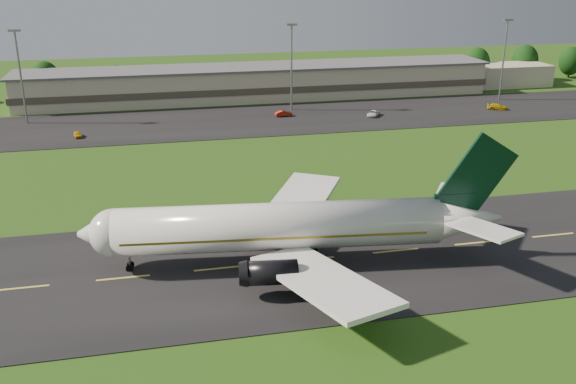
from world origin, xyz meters
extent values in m
plane|color=#294812|center=(0.00, 0.00, 0.00)|extent=(360.00, 360.00, 0.00)
cube|color=black|center=(0.00, 0.00, 0.05)|extent=(220.00, 30.00, 0.10)
cube|color=black|center=(0.00, 72.00, 0.05)|extent=(260.00, 30.00, 0.10)
cylinder|color=white|center=(-14.85, 0.00, 4.80)|extent=(38.40, 10.08, 5.60)
sphere|color=white|center=(-33.72, 2.26, 4.80)|extent=(5.60, 5.60, 5.60)
cone|color=white|center=(-35.70, 2.50, 4.80)|extent=(4.61, 5.81, 5.38)
cone|color=white|center=(7.49, -2.68, 4.80)|extent=(9.59, 6.52, 5.49)
cube|color=olive|center=(-15.35, 0.06, 4.45)|extent=(35.42, 9.76, 0.28)
cube|color=black|center=(-34.31, 2.33, 5.35)|extent=(2.34, 3.22, 0.65)
cube|color=white|center=(-12.69, -11.34, 3.30)|extent=(12.29, 20.20, 2.20)
cube|color=white|center=(-10.07, 10.51, 3.30)|extent=(15.74, 19.88, 2.20)
cube|color=white|center=(6.89, -7.64, 5.70)|extent=(6.80, 9.37, 0.91)
cube|color=white|center=(8.08, 2.29, 5.70)|extent=(8.14, 9.26, 0.91)
cube|color=black|center=(6.00, -2.50, 6.60)|extent=(5.03, 1.14, 3.00)
cube|color=black|center=(8.48, -2.80, 10.30)|extent=(9.42, 1.57, 10.55)
cylinder|color=black|center=(-17.29, -7.76, 2.90)|extent=(5.88, 3.35, 2.70)
cylinder|color=black|center=(-15.39, 8.12, 2.90)|extent=(5.88, 3.35, 2.70)
cube|color=#B4A88A|center=(0.00, 96.00, 4.00)|extent=(120.00, 15.00, 8.00)
cube|color=#4C4438|center=(0.00, 96.00, 3.20)|extent=(121.00, 15.40, 1.60)
cube|color=#595B60|center=(0.00, 96.00, 8.15)|extent=(122.00, 16.00, 0.50)
cube|color=#B4A88A|center=(70.00, 98.00, 3.00)|extent=(28.00, 11.00, 6.00)
cylinder|color=gray|center=(-55.00, 80.00, 10.00)|extent=(0.44, 0.44, 20.00)
cube|color=gray|center=(-55.00, 80.00, 20.10)|extent=(2.40, 1.20, 0.50)
cylinder|color=gray|center=(5.00, 80.00, 10.00)|extent=(0.44, 0.44, 20.00)
cube|color=gray|center=(5.00, 80.00, 20.10)|extent=(2.40, 1.20, 0.50)
cylinder|color=gray|center=(60.00, 80.00, 10.00)|extent=(0.44, 0.44, 20.00)
cube|color=gray|center=(60.00, 80.00, 20.10)|extent=(2.40, 1.20, 0.50)
cylinder|color=black|center=(-53.68, 106.05, 1.55)|extent=(0.56, 0.56, 3.10)
ellipsoid|color=black|center=(-53.68, 106.05, 5.33)|extent=(7.23, 7.23, 9.03)
cylinder|color=black|center=(-35.98, 106.50, 1.29)|extent=(0.56, 0.56, 2.58)
ellipsoid|color=black|center=(-35.98, 106.50, 4.44)|extent=(6.02, 6.02, 7.52)
cylinder|color=black|center=(43.40, 104.67, 1.30)|extent=(0.56, 0.56, 2.60)
ellipsoid|color=black|center=(43.40, 104.67, 4.47)|extent=(6.06, 6.06, 7.58)
cylinder|color=black|center=(66.71, 105.18, 1.57)|extent=(0.56, 0.56, 3.14)
ellipsoid|color=black|center=(66.71, 105.18, 5.41)|extent=(7.33, 7.33, 9.16)
cylinder|color=black|center=(82.16, 105.03, 1.64)|extent=(0.56, 0.56, 3.28)
ellipsoid|color=black|center=(82.16, 105.03, 5.65)|extent=(7.66, 7.66, 9.57)
cylinder|color=black|center=(97.82, 105.16, 1.48)|extent=(0.56, 0.56, 2.95)
ellipsoid|color=black|center=(97.82, 105.16, 5.09)|extent=(6.89, 6.89, 8.62)
imported|color=#C6930B|center=(-43.10, 65.12, 0.69)|extent=(2.07, 3.66, 1.17)
imported|color=maroon|center=(1.76, 73.82, 0.75)|extent=(4.04, 1.61, 1.31)
imported|color=silver|center=(22.00, 69.53, 0.73)|extent=(4.37, 4.92, 1.27)
imported|color=#C39D0B|center=(53.58, 69.64, 0.79)|extent=(5.14, 3.83, 1.38)
camera|label=1|loc=(-28.91, -67.73, 34.27)|focal=40.00mm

